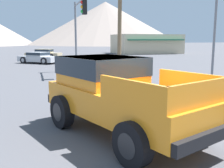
# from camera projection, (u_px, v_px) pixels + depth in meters

# --- Properties ---
(ground_plane) EXTENTS (320.00, 320.00, 0.00)m
(ground_plane) POSITION_uv_depth(u_px,v_px,m) (142.00, 137.00, 6.51)
(ground_plane) COLOR #4C4C51
(orange_pickup_truck) EXTENTS (3.49, 5.24, 1.93)m
(orange_pickup_truck) POSITION_uv_depth(u_px,v_px,m) (116.00, 90.00, 6.78)
(orange_pickup_truck) COLOR orange
(orange_pickup_truck) RESTS_ON ground_plane
(parked_car_tan) EXTENTS (4.70, 3.51, 1.17)m
(parked_car_tan) POSITION_uv_depth(u_px,v_px,m) (44.00, 54.00, 33.43)
(parked_car_tan) COLOR tan
(parked_car_tan) RESTS_ON ground_plane
(parked_car_silver) EXTENTS (4.29, 4.06, 1.12)m
(parked_car_silver) POSITION_uv_depth(u_px,v_px,m) (39.00, 57.00, 26.39)
(parked_car_silver) COLOR #B7BABF
(parked_car_silver) RESTS_ON ground_plane
(traffic_light_main) EXTENTS (0.38, 4.16, 5.09)m
(traffic_light_main) POSITION_uv_depth(u_px,v_px,m) (79.00, 21.00, 17.85)
(traffic_light_main) COLOR slate
(traffic_light_main) RESTS_ON ground_plane
(storefront_building) EXTENTS (10.69, 8.18, 3.20)m
(storefront_building) POSITION_uv_depth(u_px,v_px,m) (146.00, 44.00, 45.33)
(storefront_building) COLOR beige
(storefront_building) RESTS_ON ground_plane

